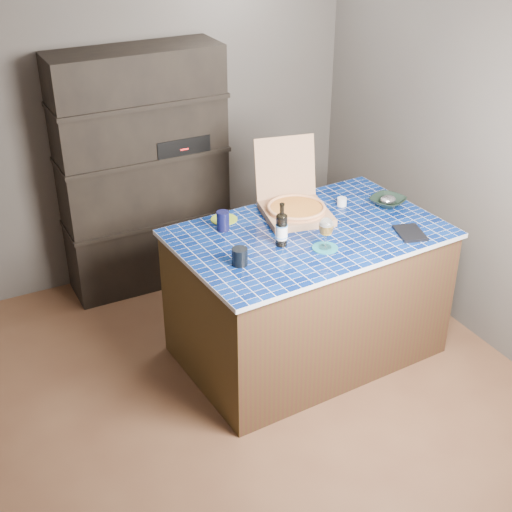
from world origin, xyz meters
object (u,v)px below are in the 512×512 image
kitchen_island (307,293)px  dvd_case (410,233)px  pizza_box (295,206)px  wine_glass (326,228)px  mead_bottle (282,229)px  bowl (388,201)px

kitchen_island → dvd_case: dvd_case is taller
pizza_box → wine_glass: size_ratio=2.90×
wine_glass → dvd_case: bearing=-8.6°
kitchen_island → mead_bottle: (-0.24, -0.07, 0.56)m
kitchen_island → mead_bottle: 0.61m
mead_bottle → dvd_case: mead_bottle is taller
pizza_box → bowl: size_ratio=2.58×
dvd_case → pizza_box: bearing=147.6°
pizza_box → wine_glass: (-0.07, -0.47, 0.08)m
kitchen_island → bowl: bearing=4.2°
dvd_case → bowl: (0.13, 0.40, 0.02)m
wine_glass → mead_bottle: bearing=143.3°
kitchen_island → bowl: bowl is taller
pizza_box → dvd_case: (0.49, -0.56, -0.05)m
mead_bottle → wine_glass: bearing=-36.7°
kitchen_island → pizza_box: bearing=78.0°
kitchen_island → mead_bottle: size_ratio=6.24×
kitchen_island → wine_glass: (-0.03, -0.23, 0.59)m
kitchen_island → wine_glass: 0.63m
kitchen_island → bowl: 0.82m
pizza_box → mead_bottle: bearing=-119.4°
pizza_box → mead_bottle: (-0.28, -0.32, 0.04)m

